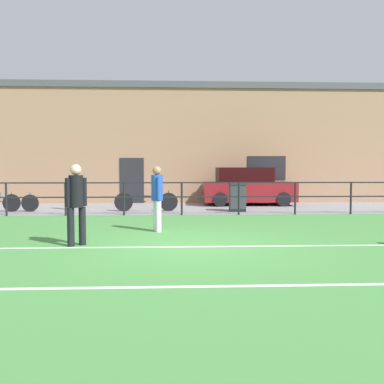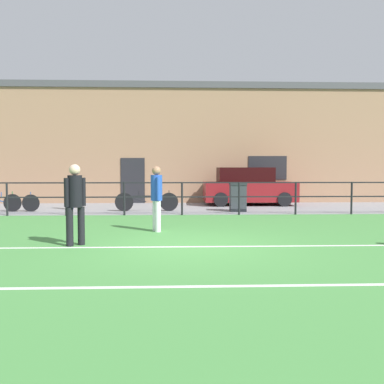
{
  "view_description": "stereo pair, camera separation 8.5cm",
  "coord_description": "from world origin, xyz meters",
  "px_view_note": "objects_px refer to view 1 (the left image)",
  "views": [
    {
      "loc": [
        -0.33,
        -8.89,
        1.64
      ],
      "look_at": [
        0.28,
        4.44,
        0.89
      ],
      "focal_mm": 40.18,
      "sensor_mm": 36.0,
      "label": 1
    },
    {
      "loc": [
        -0.25,
        -8.9,
        1.64
      ],
      "look_at": [
        0.28,
        4.44,
        0.89
      ],
      "focal_mm": 40.18,
      "sensor_mm": 36.0,
      "label": 2
    }
  ],
  "objects_px": {
    "parked_car_red": "(247,187)",
    "bicycle_parked_1": "(8,203)",
    "trash_bin_0": "(237,197)",
    "spectator_child": "(69,193)",
    "player_striker": "(157,194)",
    "player_goalkeeper": "(76,200)",
    "bicycle_parked_2": "(146,202)"
  },
  "relations": [
    {
      "from": "parked_car_red",
      "to": "bicycle_parked_1",
      "type": "bearing_deg",
      "value": -164.6
    },
    {
      "from": "trash_bin_0",
      "to": "spectator_child",
      "type": "bearing_deg",
      "value": 171.0
    },
    {
      "from": "player_striker",
      "to": "bicycle_parked_1",
      "type": "distance_m",
      "value": 7.61
    },
    {
      "from": "player_goalkeeper",
      "to": "bicycle_parked_1",
      "type": "height_order",
      "value": "player_goalkeeper"
    },
    {
      "from": "spectator_child",
      "to": "trash_bin_0",
      "type": "bearing_deg",
      "value": 168.07
    },
    {
      "from": "player_goalkeeper",
      "to": "bicycle_parked_2",
      "type": "relative_size",
      "value": 0.72
    },
    {
      "from": "bicycle_parked_1",
      "to": "trash_bin_0",
      "type": "height_order",
      "value": "trash_bin_0"
    },
    {
      "from": "player_goalkeeper",
      "to": "spectator_child",
      "type": "height_order",
      "value": "player_goalkeeper"
    },
    {
      "from": "player_goalkeeper",
      "to": "trash_bin_0",
      "type": "bearing_deg",
      "value": 21.54
    },
    {
      "from": "bicycle_parked_2",
      "to": "trash_bin_0",
      "type": "height_order",
      "value": "trash_bin_0"
    },
    {
      "from": "parked_car_red",
      "to": "spectator_child",
      "type": "bearing_deg",
      "value": -166.23
    },
    {
      "from": "player_striker",
      "to": "bicycle_parked_1",
      "type": "xyz_separation_m",
      "value": [
        -5.67,
        5.03,
        -0.6
      ]
    },
    {
      "from": "player_goalkeeper",
      "to": "player_striker",
      "type": "relative_size",
      "value": 1.02
    },
    {
      "from": "spectator_child",
      "to": "trash_bin_0",
      "type": "distance_m",
      "value": 6.53
    },
    {
      "from": "bicycle_parked_2",
      "to": "trash_bin_0",
      "type": "xyz_separation_m",
      "value": [
        3.41,
        -0.23,
        0.18
      ]
    },
    {
      "from": "bicycle_parked_1",
      "to": "parked_car_red",
      "type": "bearing_deg",
      "value": 15.4
    },
    {
      "from": "spectator_child",
      "to": "bicycle_parked_1",
      "type": "height_order",
      "value": "spectator_child"
    },
    {
      "from": "spectator_child",
      "to": "bicycle_parked_2",
      "type": "distance_m",
      "value": 3.14
    },
    {
      "from": "player_striker",
      "to": "bicycle_parked_2",
      "type": "bearing_deg",
      "value": -10.33
    },
    {
      "from": "player_goalkeeper",
      "to": "bicycle_parked_2",
      "type": "distance_m",
      "value": 7.1
    },
    {
      "from": "player_striker",
      "to": "player_goalkeeper",
      "type": "bearing_deg",
      "value": 123.43
    },
    {
      "from": "parked_car_red",
      "to": "bicycle_parked_1",
      "type": "relative_size",
      "value": 1.78
    },
    {
      "from": "player_striker",
      "to": "spectator_child",
      "type": "xyz_separation_m",
      "value": [
        -3.62,
        5.82,
        -0.29
      ]
    },
    {
      "from": "player_goalkeeper",
      "to": "bicycle_parked_1",
      "type": "bearing_deg",
      "value": 84.87
    },
    {
      "from": "parked_car_red",
      "to": "bicycle_parked_2",
      "type": "height_order",
      "value": "parked_car_red"
    },
    {
      "from": "player_goalkeeper",
      "to": "bicycle_parked_1",
      "type": "xyz_separation_m",
      "value": [
        -4.05,
        7.0,
        -0.62
      ]
    },
    {
      "from": "player_striker",
      "to": "bicycle_parked_2",
      "type": "xyz_separation_m",
      "value": [
        -0.59,
        5.03,
        -0.58
      ]
    },
    {
      "from": "parked_car_red",
      "to": "bicycle_parked_2",
      "type": "relative_size",
      "value": 1.67
    },
    {
      "from": "trash_bin_0",
      "to": "player_goalkeeper",
      "type": "bearing_deg",
      "value": -123.31
    },
    {
      "from": "spectator_child",
      "to": "bicycle_parked_2",
      "type": "xyz_separation_m",
      "value": [
        3.03,
        -0.79,
        -0.29
      ]
    },
    {
      "from": "bicycle_parked_1",
      "to": "bicycle_parked_2",
      "type": "bearing_deg",
      "value": 0.0
    },
    {
      "from": "player_striker",
      "to": "bicycle_parked_2",
      "type": "height_order",
      "value": "player_striker"
    }
  ]
}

